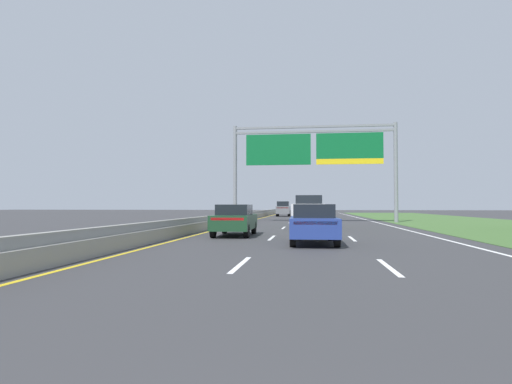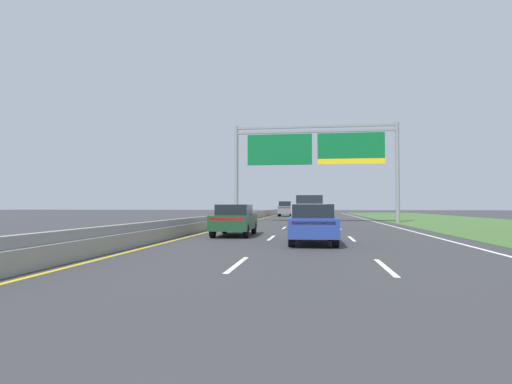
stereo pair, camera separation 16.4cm
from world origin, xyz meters
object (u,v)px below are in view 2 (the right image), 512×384
Objects in this scene: overhead_sign_gantry at (315,153)px; car_blue_centre_lane_sedan at (312,223)px; car_darkgreen_left_lane_sedan at (235,219)px; car_grey_left_lane_suv at (285,209)px; pickup_truck_white at (309,212)px.

overhead_sign_gantry is 3.39× the size of car_blue_centre_lane_sedan.
car_darkgreen_left_lane_sedan is at bearing -103.00° from overhead_sign_gantry.
car_blue_centre_lane_sedan is 5.58m from car_darkgreen_left_lane_sedan.
car_grey_left_lane_suv is at bearing -1.14° from car_darkgreen_left_lane_sedan.
car_darkgreen_left_lane_sedan is at bearing 42.91° from car_blue_centre_lane_sedan.
pickup_truck_white reaches higher than car_darkgreen_left_lane_sedan.
overhead_sign_gantry reaches higher than car_grey_left_lane_suv.
car_grey_left_lane_suv is at bearing 3.63° from car_blue_centre_lane_sedan.
pickup_truck_white is at bearing -30.16° from car_darkgreen_left_lane_sedan.
overhead_sign_gantry is 22.07m from car_grey_left_lane_suv.
car_blue_centre_lane_sedan is at bearing -90.62° from overhead_sign_gantry.
overhead_sign_gantry reaches higher than pickup_truck_white.
overhead_sign_gantry reaches higher than car_darkgreen_left_lane_sedan.
pickup_truck_white reaches higher than car_blue_centre_lane_sedan.
overhead_sign_gantry is at bearing -2.13° from car_blue_centre_lane_sedan.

